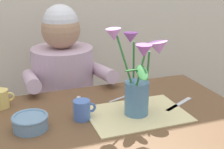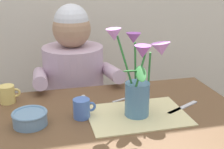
% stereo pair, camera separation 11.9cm
% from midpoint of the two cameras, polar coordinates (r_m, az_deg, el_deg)
% --- Properties ---
extents(dining_table, '(1.20, 0.80, 0.74)m').
position_cam_midpoint_polar(dining_table, '(1.26, 1.42, -12.98)').
color(dining_table, brown).
rests_on(dining_table, ground_plane).
extents(seated_person, '(0.45, 0.47, 1.14)m').
position_cam_midpoint_polar(seated_person, '(1.82, -5.06, -5.22)').
color(seated_person, '#4C4C56').
rests_on(seated_person, ground_plane).
extents(striped_placemat, '(0.40, 0.28, 0.00)m').
position_cam_midpoint_polar(striped_placemat, '(1.27, 7.43, -7.56)').
color(striped_placemat, beige).
rests_on(striped_placemat, dining_table).
extents(flower_vase, '(0.28, 0.25, 0.36)m').
position_cam_midpoint_polar(flower_vase, '(1.22, 7.78, -0.94)').
color(flower_vase, teal).
rests_on(flower_vase, dining_table).
extents(ceramic_bowl, '(0.14, 0.14, 0.06)m').
position_cam_midpoint_polar(ceramic_bowl, '(1.21, -12.32, -7.94)').
color(ceramic_bowl, '#6689A8').
rests_on(ceramic_bowl, dining_table).
extents(dinner_knife, '(0.18, 0.10, 0.00)m').
position_cam_midpoint_polar(dinner_knife, '(1.38, 15.47, -5.99)').
color(dinner_knife, silver).
rests_on(dinner_knife, dining_table).
extents(coffee_cup, '(0.09, 0.07, 0.08)m').
position_cam_midpoint_polar(coffee_cup, '(1.42, -16.65, -3.59)').
color(coffee_cup, '#E5C666').
rests_on(coffee_cup, dining_table).
extents(tea_cup, '(0.09, 0.07, 0.08)m').
position_cam_midpoint_polar(tea_cup, '(1.23, -2.86, -6.39)').
color(tea_cup, '#476BB7').
rests_on(tea_cup, dining_table).
extents(spoon_0, '(0.03, 0.12, 0.01)m').
position_cam_midpoint_polar(spoon_0, '(1.41, -2.99, -4.54)').
color(spoon_0, silver).
rests_on(spoon_0, dining_table).
extents(spoon_2, '(0.12, 0.06, 0.01)m').
position_cam_midpoint_polar(spoon_2, '(1.43, 5.16, -4.39)').
color(spoon_2, silver).
rests_on(spoon_2, dining_table).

